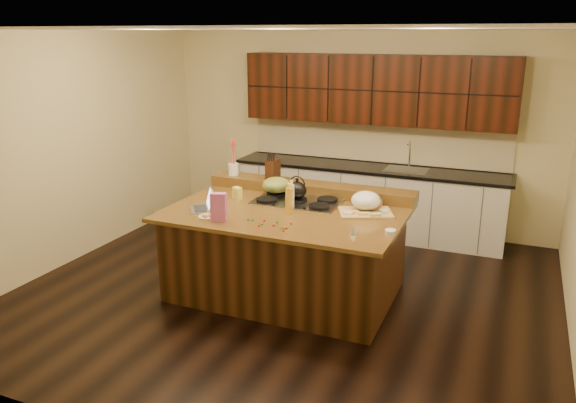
% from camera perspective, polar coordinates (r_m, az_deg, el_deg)
% --- Properties ---
extents(room, '(5.52, 5.02, 2.72)m').
position_cam_1_polar(room, '(5.64, -0.20, 3.27)').
color(room, black).
rests_on(room, ground).
extents(island, '(2.40, 1.60, 0.92)m').
position_cam_1_polar(island, '(5.91, -0.19, -5.11)').
color(island, black).
rests_on(island, ground).
extents(back_ledge, '(2.40, 0.30, 0.12)m').
position_cam_1_polar(back_ledge, '(6.36, 2.26, 1.38)').
color(back_ledge, black).
rests_on(back_ledge, island).
extents(cooktop, '(0.92, 0.52, 0.05)m').
position_cam_1_polar(cooktop, '(6.02, 0.92, 0.04)').
color(cooktop, gray).
rests_on(cooktop, island).
extents(back_counter, '(3.70, 0.66, 2.40)m').
position_cam_1_polar(back_counter, '(7.69, 8.38, 3.93)').
color(back_counter, silver).
rests_on(back_counter, ground).
extents(kettle, '(0.21, 0.21, 0.19)m').
position_cam_1_polar(kettle, '(5.98, 0.93, 1.16)').
color(kettle, black).
rests_on(kettle, cooktop).
extents(green_bowl, '(0.41, 0.41, 0.17)m').
position_cam_1_polar(green_bowl, '(6.21, -1.20, 1.69)').
color(green_bowl, olive).
rests_on(green_bowl, cooktop).
extents(laptop, '(0.37, 0.38, 0.21)m').
position_cam_1_polar(laptop, '(5.83, -8.45, -0.28)').
color(laptop, '#B7B7BC').
rests_on(laptop, island).
extents(oil_bottle, '(0.09, 0.09, 0.27)m').
position_cam_1_polar(oil_bottle, '(5.60, 0.10, 0.04)').
color(oil_bottle, gold).
rests_on(oil_bottle, island).
extents(vinegar_bottle, '(0.08, 0.08, 0.25)m').
position_cam_1_polar(vinegar_bottle, '(5.79, 0.34, 0.50)').
color(vinegar_bottle, silver).
rests_on(vinegar_bottle, island).
extents(wooden_tray, '(0.63, 0.55, 0.21)m').
position_cam_1_polar(wooden_tray, '(5.73, 7.91, -0.17)').
color(wooden_tray, tan).
rests_on(wooden_tray, island).
extents(ramekin_a, '(0.12, 0.12, 0.04)m').
position_cam_1_polar(ramekin_a, '(5.15, 10.36, -3.07)').
color(ramekin_a, white).
rests_on(ramekin_a, island).
extents(ramekin_b, '(0.13, 0.13, 0.04)m').
position_cam_1_polar(ramekin_b, '(5.60, 6.11, -1.27)').
color(ramekin_b, white).
rests_on(ramekin_b, island).
extents(ramekin_c, '(0.12, 0.12, 0.04)m').
position_cam_1_polar(ramekin_c, '(5.72, 9.77, -1.04)').
color(ramekin_c, white).
rests_on(ramekin_c, island).
extents(strainer_bowl, '(0.28, 0.28, 0.09)m').
position_cam_1_polar(strainer_bowl, '(5.90, 8.44, -0.19)').
color(strainer_bowl, '#996B3F').
rests_on(strainer_bowl, island).
extents(kitchen_timer, '(0.10, 0.10, 0.07)m').
position_cam_1_polar(kitchen_timer, '(5.08, 6.67, -3.02)').
color(kitchen_timer, silver).
rests_on(kitchen_timer, island).
extents(pink_bag, '(0.17, 0.12, 0.28)m').
position_cam_1_polar(pink_bag, '(5.43, -7.06, -0.57)').
color(pink_bag, '#BE599A').
rests_on(pink_bag, island).
extents(candy_plate, '(0.19, 0.19, 0.01)m').
position_cam_1_polar(candy_plate, '(5.60, -8.18, -1.52)').
color(candy_plate, white).
rests_on(candy_plate, island).
extents(package_box, '(0.11, 0.10, 0.13)m').
position_cam_1_polar(package_box, '(6.15, -5.18, 0.85)').
color(package_box, '#E9D952').
rests_on(package_box, island).
extents(utensil_crock, '(0.14, 0.14, 0.14)m').
position_cam_1_polar(utensil_crock, '(6.72, -5.56, 3.30)').
color(utensil_crock, white).
rests_on(utensil_crock, back_ledge).
extents(knife_block, '(0.12, 0.19, 0.23)m').
position_cam_1_polar(knife_block, '(6.49, -1.55, 3.27)').
color(knife_block, black).
rests_on(knife_block, back_ledge).
extents(gumdrop_0, '(0.02, 0.02, 0.02)m').
position_cam_1_polar(gumdrop_0, '(5.33, 0.31, -2.25)').
color(gumdrop_0, red).
rests_on(gumdrop_0, island).
extents(gumdrop_1, '(0.02, 0.02, 0.02)m').
position_cam_1_polar(gumdrop_1, '(5.44, -3.60, -1.88)').
color(gumdrop_1, '#198C26').
rests_on(gumdrop_1, island).
extents(gumdrop_2, '(0.02, 0.02, 0.02)m').
position_cam_1_polar(gumdrop_2, '(5.15, -0.48, -2.95)').
color(gumdrop_2, red).
rests_on(gumdrop_2, island).
extents(gumdrop_3, '(0.02, 0.02, 0.02)m').
position_cam_1_polar(gumdrop_3, '(5.21, -0.57, -2.70)').
color(gumdrop_3, '#198C26').
rests_on(gumdrop_3, island).
extents(gumdrop_4, '(0.02, 0.02, 0.02)m').
position_cam_1_polar(gumdrop_4, '(5.28, -2.93, -2.47)').
color(gumdrop_4, red).
rests_on(gumdrop_4, island).
extents(gumdrop_5, '(0.02, 0.02, 0.02)m').
position_cam_1_polar(gumdrop_5, '(5.37, -1.09, -2.10)').
color(gumdrop_5, '#198C26').
rests_on(gumdrop_5, island).
extents(gumdrop_6, '(0.02, 0.02, 0.02)m').
position_cam_1_polar(gumdrop_6, '(5.28, -1.49, -2.44)').
color(gumdrop_6, red).
rests_on(gumdrop_6, island).
extents(gumdrop_7, '(0.02, 0.02, 0.02)m').
position_cam_1_polar(gumdrop_7, '(5.45, -4.07, -1.85)').
color(gumdrop_7, '#198C26').
rests_on(gumdrop_7, island).
extents(gumdrop_8, '(0.02, 0.02, 0.02)m').
position_cam_1_polar(gumdrop_8, '(5.43, -2.41, -1.92)').
color(gumdrop_8, red).
rests_on(gumdrop_8, island).
extents(gumdrop_9, '(0.02, 0.02, 0.02)m').
position_cam_1_polar(gumdrop_9, '(5.32, -2.64, -2.32)').
color(gumdrop_9, '#198C26').
rests_on(gumdrop_9, island).
extents(gumdrop_10, '(0.02, 0.02, 0.02)m').
position_cam_1_polar(gumdrop_10, '(5.21, -0.14, -2.71)').
color(gumdrop_10, red).
rests_on(gumdrop_10, island).
extents(gumdrop_11, '(0.02, 0.02, 0.02)m').
position_cam_1_polar(gumdrop_11, '(5.21, -0.21, -2.70)').
color(gumdrop_11, '#198C26').
rests_on(gumdrop_11, island).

